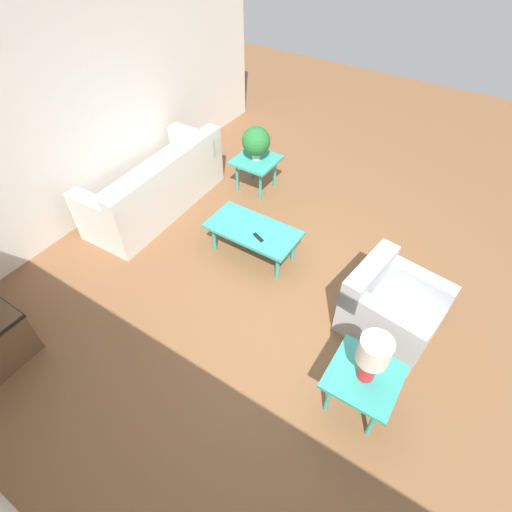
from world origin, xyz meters
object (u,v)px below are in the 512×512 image
coffee_table (253,231)px  table_lamp (373,355)px  sofa (158,188)px  potted_plant (256,142)px  side_table_plant (256,163)px  armchair (389,308)px  side_table_lamp (363,379)px

coffee_table → table_lamp: size_ratio=2.20×
sofa → potted_plant: size_ratio=4.47×
potted_plant → table_lamp: size_ratio=0.95×
sofa → side_table_plant: sofa is taller
table_lamp → armchair: bearing=-84.8°
side_table_lamp → potted_plant: 3.51m
armchair → coffee_table: armchair is taller
sofa → table_lamp: (-3.49, 1.21, 0.50)m
side_table_plant → table_lamp: table_lamp is taller
armchair → coffee_table: bearing=92.5°
coffee_table → side_table_lamp: (-1.86, 1.13, 0.07)m
sofa → side_table_plant: size_ratio=3.64×
coffee_table → table_lamp: (-1.86, 1.13, 0.46)m
side_table_lamp → table_lamp: (0.00, 0.00, 0.39)m
sofa → table_lamp: bearing=68.8°
side_table_lamp → table_lamp: bearing=90.0°
table_lamp → potted_plant: bearing=-42.1°
potted_plant → armchair: bearing=151.3°
sofa → side_table_plant: (-0.90, -1.13, 0.11)m
armchair → side_table_lamp: (-0.09, 0.97, 0.13)m
sofa → coffee_table: sofa is taller
coffee_table → side_table_plant: 1.41m
sofa → side_table_lamp: size_ratio=3.64×
armchair → side_table_plant: bearing=69.2°
side_table_plant → table_lamp: (-2.59, 2.34, 0.39)m
potted_plant → sofa: bearing=51.6°
table_lamp → sofa: bearing=-19.1°
armchair → side_table_lamp: 0.98m
sofa → side_table_lamp: (-3.49, 1.21, 0.11)m
sofa → coffee_table: size_ratio=1.92×
side_table_lamp → potted_plant: size_ratio=1.23×
armchair → side_table_plant: size_ratio=1.64×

